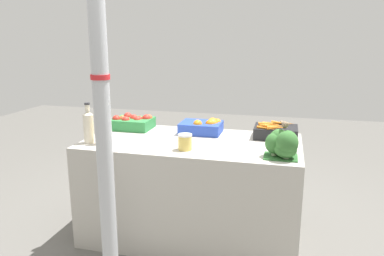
{
  "coord_description": "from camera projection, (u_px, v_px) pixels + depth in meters",
  "views": [
    {
      "loc": [
        0.69,
        -2.71,
        1.57
      ],
      "look_at": [
        0.0,
        0.0,
        0.9
      ],
      "focal_mm": 35.0,
      "sensor_mm": 36.0,
      "label": 1
    }
  ],
  "objects": [
    {
      "name": "ground_plane",
      "position": [
        192.0,
        234.0,
        3.09
      ],
      "size": [
        10.0,
        10.0,
        0.0
      ],
      "primitive_type": "plane",
      "color": "#605E59"
    },
    {
      "name": "market_table",
      "position": [
        192.0,
        189.0,
        2.99
      ],
      "size": [
        1.65,
        0.86,
        0.8
      ],
      "primitive_type": "cube",
      "color": "#B7B2A8",
      "rests_on": "ground_plane"
    },
    {
      "name": "support_pole",
      "position": [
        101.0,
        88.0,
        2.22
      ],
      "size": [
        0.12,
        0.12,
        2.57
      ],
      "color": "#B7BABF",
      "rests_on": "ground_plane"
    },
    {
      "name": "apple_crate",
      "position": [
        133.0,
        122.0,
        3.27
      ],
      "size": [
        0.34,
        0.27,
        0.13
      ],
      "color": "#2D8442",
      "rests_on": "market_table"
    },
    {
      "name": "orange_crate",
      "position": [
        204.0,
        127.0,
        3.12
      ],
      "size": [
        0.34,
        0.27,
        0.13
      ],
      "color": "#2847B7",
      "rests_on": "market_table"
    },
    {
      "name": "carrot_crate",
      "position": [
        276.0,
        131.0,
        2.97
      ],
      "size": [
        0.34,
        0.28,
        0.13
      ],
      "color": "black",
      "rests_on": "market_table"
    },
    {
      "name": "broccoli_pile",
      "position": [
        282.0,
        144.0,
        2.46
      ],
      "size": [
        0.22,
        0.21,
        0.2
      ],
      "color": "#2D602D",
      "rests_on": "market_table"
    },
    {
      "name": "juice_bottle_cloudy",
      "position": [
        89.0,
        126.0,
        2.81
      ],
      "size": [
        0.08,
        0.08,
        0.31
      ],
      "color": "beige",
      "rests_on": "market_table"
    },
    {
      "name": "juice_bottle_golden",
      "position": [
        102.0,
        129.0,
        2.79
      ],
      "size": [
        0.07,
        0.07,
        0.28
      ],
      "color": "gold",
      "rests_on": "market_table"
    },
    {
      "name": "pickle_jar",
      "position": [
        185.0,
        142.0,
        2.65
      ],
      "size": [
        0.1,
        0.1,
        0.11
      ],
      "color": "#DBBC56",
      "rests_on": "market_table"
    },
    {
      "name": "sparrow_bird",
      "position": [
        285.0,
        124.0,
        2.44
      ],
      "size": [
        0.06,
        0.13,
        0.05
      ],
      "rotation": [
        0.0,
        0.0,
        -1.22
      ],
      "color": "#4C3D2D",
      "rests_on": "broccoli_pile"
    }
  ]
}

